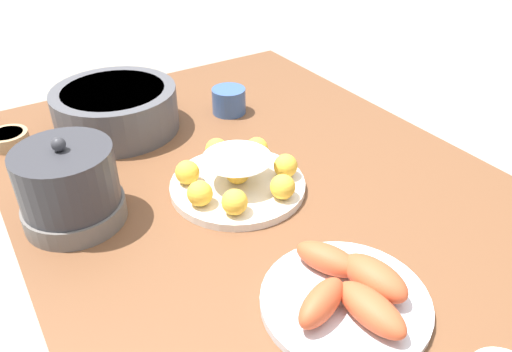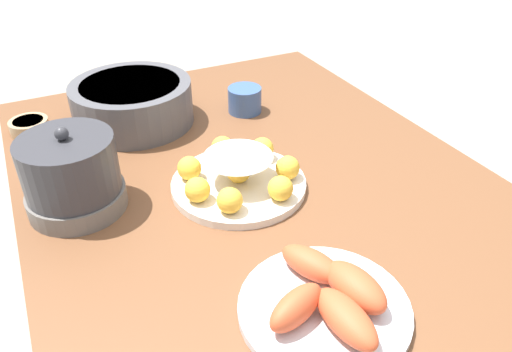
# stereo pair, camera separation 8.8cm
# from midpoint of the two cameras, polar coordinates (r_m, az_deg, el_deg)

# --- Properties ---
(dining_table) EXTENTS (1.36, 0.90, 0.70)m
(dining_table) POSITION_cam_midpoint_polar(r_m,az_deg,el_deg) (1.01, -0.46, -6.61)
(dining_table) COLOR brown
(dining_table) RESTS_ON ground_plane
(cake_plate) EXTENTS (0.26, 0.26, 0.08)m
(cake_plate) POSITION_cam_midpoint_polar(r_m,az_deg,el_deg) (0.96, -4.72, -0.23)
(cake_plate) COLOR silver
(cake_plate) RESTS_ON dining_table
(serving_bowl) EXTENTS (0.28, 0.28, 0.10)m
(serving_bowl) POSITION_cam_midpoint_polar(r_m,az_deg,el_deg) (1.22, -17.74, 7.34)
(serving_bowl) COLOR #4C4C51
(serving_bowl) RESTS_ON dining_table
(sauce_bowl) EXTENTS (0.09, 0.09, 0.03)m
(sauce_bowl) POSITION_cam_midpoint_polar(r_m,az_deg,el_deg) (1.26, -28.28, 3.73)
(sauce_bowl) COLOR tan
(sauce_bowl) RESTS_ON dining_table
(seafood_platter) EXTENTS (0.25, 0.25, 0.06)m
(seafood_platter) POSITION_cam_midpoint_polar(r_m,az_deg,el_deg) (0.74, 7.17, -13.34)
(seafood_platter) COLOR silver
(seafood_platter) RESTS_ON dining_table
(cup_near) EXTENTS (0.08, 0.08, 0.06)m
(cup_near) POSITION_cam_midpoint_polar(r_m,az_deg,el_deg) (1.26, -5.14, 8.52)
(cup_near) COLOR #38568E
(cup_near) RESTS_ON dining_table
(warming_pot) EXTENTS (0.18, 0.18, 0.17)m
(warming_pot) POSITION_cam_midpoint_polar(r_m,az_deg,el_deg) (0.93, -23.12, -1.26)
(warming_pot) COLOR #66605B
(warming_pot) RESTS_ON dining_table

